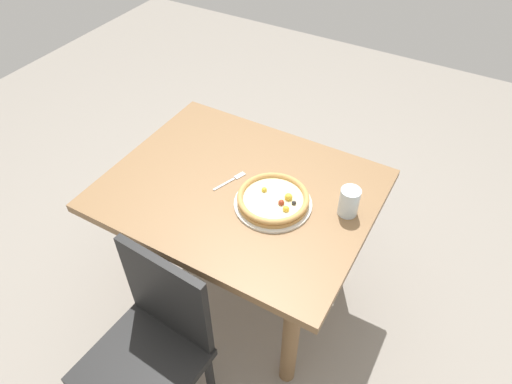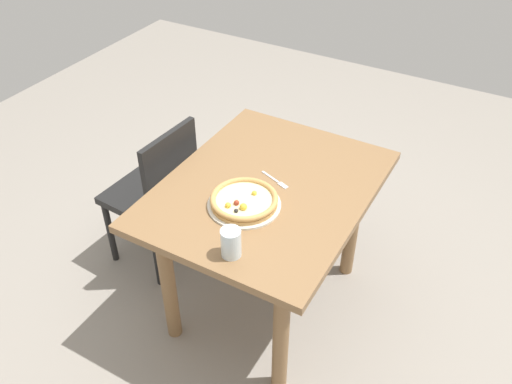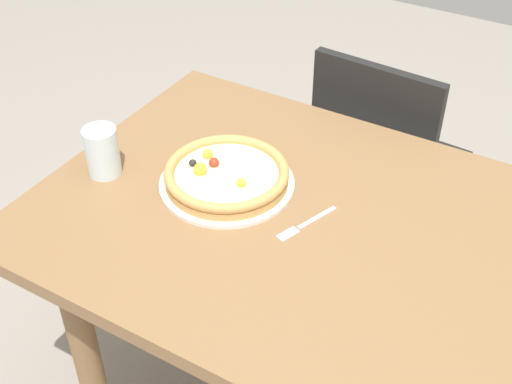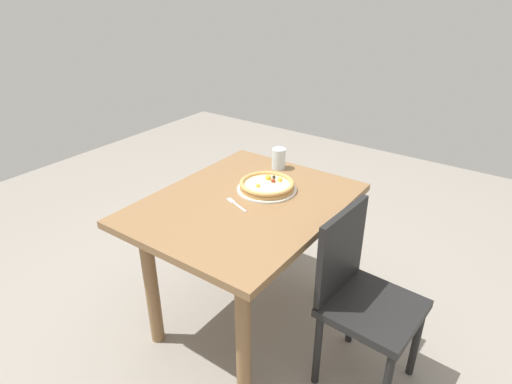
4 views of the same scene
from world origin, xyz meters
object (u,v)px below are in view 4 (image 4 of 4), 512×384
Objects in this scene: plate at (267,189)px; pizza at (267,185)px; chair_near at (361,294)px; fork at (235,204)px; drinking_glass at (279,159)px; dining_table at (245,223)px.

pizza is at bearing 7.84° from plate.
chair_near is 0.73m from fork.
drinking_glass is at bearing -62.43° from fork.
fork reaches higher than dining_table.
plate is (0.17, -0.02, 0.13)m from dining_table.
dining_table is 3.51× the size of plate.
fork is at bearing -172.55° from drinking_glass.
pizza reaches higher than plate.
pizza reaches higher than fork.
fork is (-0.05, 0.02, 0.13)m from dining_table.
pizza is at bearing -80.30° from fork.
plate is 0.30m from drinking_glass.
dining_table is 0.49m from drinking_glass.
pizza is (0.00, 0.00, 0.03)m from plate.
dining_table is at bearing 173.11° from plate.
chair_near is at bearing -104.69° from pizza.
pizza is 2.40× the size of drinking_glass.
drinking_glass reaches higher than chair_near.
fork is at bearing 169.51° from plate.
drinking_glass is (0.28, 0.11, 0.03)m from pizza.
dining_table is at bearing 173.19° from pizza.
pizza is at bearing -101.00° from chair_near.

